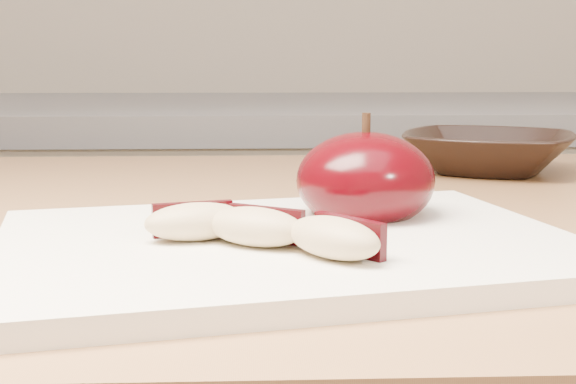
{
  "coord_description": "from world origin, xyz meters",
  "views": [
    {
      "loc": [
        0.06,
        -0.09,
        1.01
      ],
      "look_at": [
        0.08,
        0.35,
        0.94
      ],
      "focal_mm": 50.0,
      "sensor_mm": 36.0,
      "label": 1
    }
  ],
  "objects": [
    {
      "name": "apple_wedge_b",
      "position": [
        0.06,
        0.33,
        0.92
      ],
      "size": [
        0.06,
        0.05,
        0.02
      ],
      "rotation": [
        0.0,
        0.0,
        -0.53
      ],
      "color": "tan",
      "rests_on": "cutting_board"
    },
    {
      "name": "cutting_board",
      "position": [
        0.08,
        0.35,
        0.91
      ],
      "size": [
        0.36,
        0.29,
        0.01
      ],
      "primitive_type": "cube",
      "rotation": [
        0.0,
        0.0,
        0.21
      ],
      "color": "white",
      "rests_on": "island_counter"
    },
    {
      "name": "apple_wedge_a",
      "position": [
        0.03,
        0.35,
        0.92
      ],
      "size": [
        0.06,
        0.04,
        0.02
      ],
      "rotation": [
        0.0,
        0.0,
        0.26
      ],
      "color": "tan",
      "rests_on": "cutting_board"
    },
    {
      "name": "apple_wedge_c",
      "position": [
        0.1,
        0.3,
        0.92
      ],
      "size": [
        0.06,
        0.06,
        0.02
      ],
      "rotation": [
        0.0,
        0.0,
        -0.86
      ],
      "color": "tan",
      "rests_on": "cutting_board"
    },
    {
      "name": "apple_half",
      "position": [
        0.13,
        0.41,
        0.93
      ],
      "size": [
        0.1,
        0.1,
        0.07
      ],
      "rotation": [
        0.0,
        0.0,
        -0.17
      ],
      "color": "black",
      "rests_on": "cutting_board"
    },
    {
      "name": "bowl",
      "position": [
        0.29,
        0.68,
        0.92
      ],
      "size": [
        0.21,
        0.21,
        0.04
      ],
      "primitive_type": "imported",
      "rotation": [
        0.0,
        0.0,
        -0.41
      ],
      "color": "black",
      "rests_on": "island_counter"
    },
    {
      "name": "back_cabinet",
      "position": [
        0.0,
        1.2,
        0.47
      ],
      "size": [
        2.4,
        0.62,
        0.94
      ],
      "color": "silver",
      "rests_on": "ground"
    }
  ]
}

